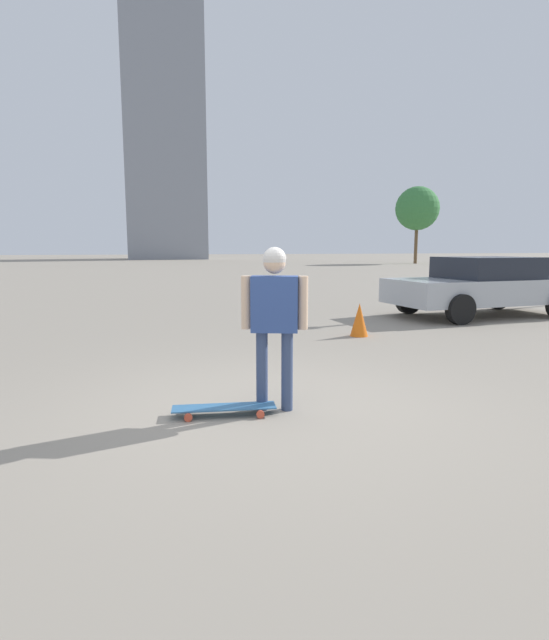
% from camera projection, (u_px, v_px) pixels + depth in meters
% --- Properties ---
extents(ground_plane, '(220.00, 220.00, 0.00)m').
position_uv_depth(ground_plane, '(274.00, 410.00, 4.98)').
color(ground_plane, gray).
extents(person, '(0.62, 0.33, 1.61)m').
position_uv_depth(person, '(274.00, 309.00, 4.83)').
color(person, '#38476B').
rests_on(person, ground_plane).
extents(skateboard, '(1.01, 0.39, 0.09)m').
position_uv_depth(skateboard, '(224.00, 408.00, 4.80)').
color(skateboard, '#336693').
rests_on(skateboard, ground_plane).
extents(car_parked_near, '(4.52, 2.28, 1.38)m').
position_uv_depth(car_parked_near, '(483.00, 285.00, 11.67)').
color(car_parked_near, '#ADB2B7').
rests_on(car_parked_near, ground_plane).
extents(building_block_distant, '(10.25, 9.25, 40.05)m').
position_uv_depth(building_block_distant, '(162.00, 107.00, 66.00)').
color(building_block_distant, gray).
rests_on(building_block_distant, ground_plane).
extents(tree_distant, '(4.23, 4.23, 7.47)m').
position_uv_depth(tree_distant, '(417.00, 209.00, 48.66)').
color(tree_distant, brown).
rests_on(tree_distant, ground_plane).
extents(traffic_cone, '(0.33, 0.33, 0.60)m').
position_uv_depth(traffic_cone, '(359.00, 320.00, 9.05)').
color(traffic_cone, orange).
rests_on(traffic_cone, ground_plane).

